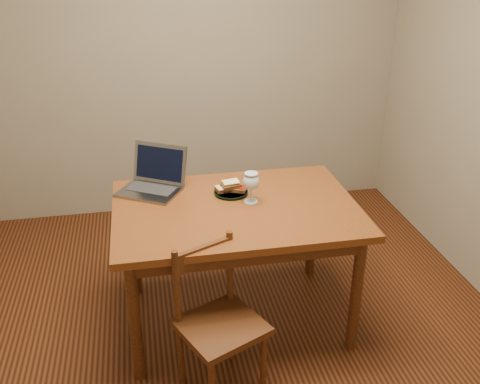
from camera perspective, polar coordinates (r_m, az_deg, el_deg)
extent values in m
cube|color=black|center=(3.20, -0.83, -14.23)|extent=(3.20, 3.20, 0.02)
cube|color=gray|center=(4.12, -5.06, 15.17)|extent=(3.20, 0.02, 2.60)
cube|color=gray|center=(1.18, 13.18, -14.30)|extent=(3.20, 0.02, 2.60)
cube|color=#49260C|center=(2.86, -0.45, -1.88)|extent=(1.30, 0.90, 0.04)
cylinder|color=#38170B|center=(2.72, -11.14, -13.42)|extent=(0.06, 0.06, 0.70)
cylinder|color=#38170B|center=(2.91, 12.28, -10.66)|extent=(0.06, 0.06, 0.70)
cylinder|color=#38170B|center=(3.33, -11.34, -5.46)|extent=(0.06, 0.06, 0.70)
cylinder|color=#38170B|center=(3.49, 7.72, -3.67)|extent=(0.06, 0.06, 0.70)
cube|color=#38170B|center=(2.60, -2.03, -14.18)|extent=(0.48, 0.47, 0.04)
cube|color=#38170B|center=(2.51, -3.94, -6.78)|extent=(0.28, 0.15, 0.11)
cylinder|color=black|center=(2.99, -0.96, -0.04)|extent=(0.19, 0.19, 0.02)
cube|color=slate|center=(3.04, -9.70, 0.01)|extent=(0.40, 0.36, 0.01)
cube|color=slate|center=(3.11, -8.54, 3.07)|extent=(0.32, 0.23, 0.22)
cube|color=black|center=(3.11, -8.54, 3.07)|extent=(0.27, 0.19, 0.18)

